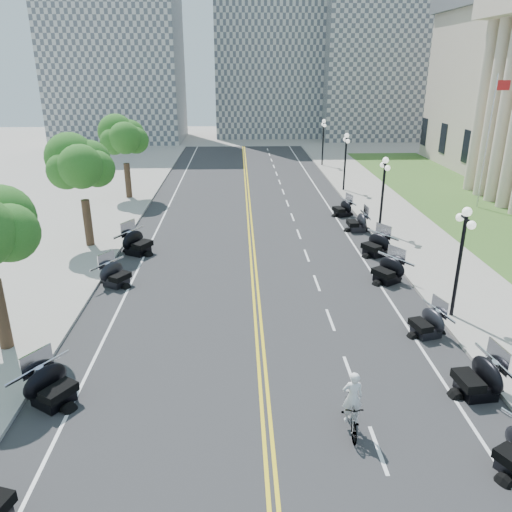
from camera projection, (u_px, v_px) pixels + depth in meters
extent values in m
plane|color=gray|center=(263.00, 373.00, 18.21)|extent=(160.00, 160.00, 0.00)
cube|color=#333335|center=(254.00, 269.00, 27.54)|extent=(16.00, 90.00, 0.01)
cube|color=yellow|center=(252.00, 269.00, 27.53)|extent=(0.12, 90.00, 0.00)
cube|color=yellow|center=(256.00, 269.00, 27.54)|extent=(0.12, 90.00, 0.00)
cube|color=white|center=(369.00, 267.00, 27.75)|extent=(0.12, 90.00, 0.00)
cube|color=white|center=(137.00, 271.00, 27.32)|extent=(0.12, 90.00, 0.00)
cube|color=white|center=(378.00, 450.00, 14.57)|extent=(0.12, 2.00, 0.00)
cube|color=white|center=(349.00, 371.00, 18.31)|extent=(0.12, 2.00, 0.00)
cube|color=white|center=(330.00, 320.00, 22.04)|extent=(0.12, 2.00, 0.00)
cube|color=white|center=(317.00, 283.00, 25.78)|extent=(0.12, 2.00, 0.00)
cube|color=white|center=(307.00, 255.00, 29.51)|extent=(0.12, 2.00, 0.00)
cube|color=white|center=(299.00, 234.00, 33.25)|extent=(0.12, 2.00, 0.00)
cube|color=white|center=(293.00, 217.00, 36.98)|extent=(0.12, 2.00, 0.00)
cube|color=white|center=(287.00, 203.00, 40.71)|extent=(0.12, 2.00, 0.00)
cube|color=white|center=(283.00, 192.00, 44.45)|extent=(0.12, 2.00, 0.00)
cube|color=white|center=(280.00, 182.00, 48.18)|extent=(0.12, 2.00, 0.00)
cube|color=white|center=(276.00, 174.00, 51.92)|extent=(0.12, 2.00, 0.00)
cube|color=white|center=(274.00, 166.00, 55.65)|extent=(0.12, 2.00, 0.00)
cube|color=white|center=(271.00, 160.00, 59.39)|extent=(0.12, 2.00, 0.00)
cube|color=white|center=(269.00, 154.00, 63.12)|extent=(0.12, 2.00, 0.00)
cube|color=white|center=(268.00, 150.00, 66.85)|extent=(0.12, 2.00, 0.00)
cube|color=#9E9991|center=(441.00, 265.00, 27.87)|extent=(5.00, 90.00, 0.15)
cube|color=#9E9991|center=(61.00, 271.00, 27.16)|extent=(5.00, 90.00, 0.15)
cube|color=#356023|center=(495.00, 222.00, 35.58)|extent=(9.00, 60.00, 0.10)
cube|color=gray|center=(116.00, 47.00, 70.84)|extent=(18.00, 14.00, 26.00)
cube|color=gray|center=(268.00, 35.00, 76.47)|extent=(16.00, 12.00, 30.00)
cube|color=gray|center=(387.00, 62.00, 75.70)|extent=(20.00, 14.00, 22.00)
imported|color=#A51414|center=(351.00, 415.00, 15.18)|extent=(0.61, 1.90, 1.13)
imported|color=silver|center=(354.00, 375.00, 14.67)|extent=(0.63, 0.41, 1.73)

